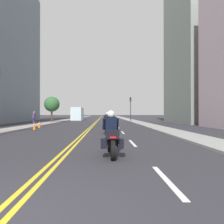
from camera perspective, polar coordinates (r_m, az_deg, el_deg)
The scene contains 20 objects.
ground_plane at distance 50.85m, azimuth -3.63°, elevation -2.05°, with size 264.00×264.00×0.00m, color #2C2C32.
sidewalk_left at distance 51.52m, azimuth -11.35°, elevation -1.96°, with size 2.05×144.00×0.12m, color gray.
sidewalk_right at distance 51.11m, azimuth 4.15°, elevation -1.97°, with size 2.05×144.00×0.12m, color gray.
centreline_yellow_inner at distance 50.85m, azimuth -3.77°, elevation -2.05°, with size 0.12×132.00×0.01m, color yellow.
centreline_yellow_outer at distance 50.84m, azimuth -3.50°, elevation -2.05°, with size 0.12×132.00×0.01m, color yellow.
lane_dashes_white at distance 31.87m, azimuth 0.63°, elevation -3.07°, with size 0.14×56.40×0.01m.
building_right_1 at distance 38.30m, azimuth 22.41°, elevation 16.57°, with size 8.11×12.70×25.29m.
motorcycle_0 at distance 7.61m, azimuth -0.23°, elevation -6.89°, with size 0.78×2.25×1.63m.
motorcycle_1 at distance 11.75m, azimuth -0.13°, elevation -4.60°, with size 0.78×2.26×1.63m.
motorcycle_2 at distance 16.07m, azimuth -1.15°, elevation -3.44°, with size 0.78×2.18×1.62m.
motorcycle_3 at distance 20.51m, azimuth -0.22°, elevation -2.76°, with size 0.77×2.30×1.60m.
motorcycle_4 at distance 24.77m, azimuth -1.33°, elevation -2.30°, with size 0.78×2.13×1.66m.
motorcycle_5 at distance 29.35m, azimuth -1.05°, elevation -2.05°, with size 0.76×2.13×1.57m.
traffic_cone_0 at distance 20.36m, azimuth -20.09°, elevation -3.49°, with size 0.32×0.32×0.80m.
traffic_cone_2 at distance 23.00m, azimuth -18.87°, elevation -3.22°, with size 0.36×0.36×0.73m.
traffic_light_far at distance 39.70m, azimuth 4.98°, elevation 1.93°, with size 0.28×0.38×4.47m.
pedestrian_0 at distance 29.18m, azimuth -20.13°, elevation -1.52°, with size 0.32×0.51×1.75m.
street_tree_0 at distance 36.63m, azimuth -15.80°, elevation 2.01°, with size 2.51×2.51×4.29m.
street_tree_1 at distance 36.87m, azimuth -15.83°, elevation 2.02°, with size 1.99×1.99×4.05m.
parked_truck at distance 47.67m, azimuth -9.16°, elevation -0.63°, with size 2.20×6.50×2.80m.
Camera 1 is at (1.54, -2.80, 1.52)m, focal length 34.16 mm.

